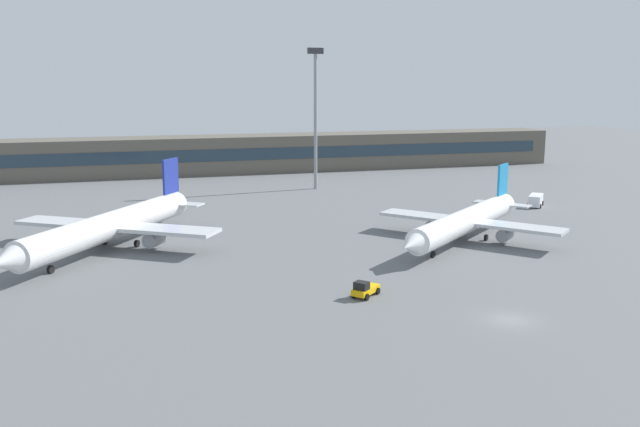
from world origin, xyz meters
name	(u,v)px	position (x,y,z in m)	size (l,w,h in m)	color
ground_plane	(363,231)	(0.00, 40.00, 0.00)	(400.00, 400.00, 0.00)	slate
terminal_building	(263,153)	(0.00, 112.16, 4.50)	(154.58, 12.13, 9.00)	#5B564C
airplane_near	(466,221)	(11.43, 29.61, 2.86)	(30.88, 26.95, 9.37)	white
airplane_mid	(110,226)	(-35.92, 38.73, 3.16)	(27.06, 36.48, 10.35)	silver
baggage_tug_yellow	(365,289)	(-10.64, 10.36, 0.80)	(3.70, 3.49, 1.75)	#F2B20C
service_van_white	(536,200)	(36.73, 50.29, 1.11)	(4.93, 5.23, 2.08)	white
floodlight_tower_west	(316,109)	(4.63, 81.09, 16.40)	(3.20, 0.80, 28.67)	gray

